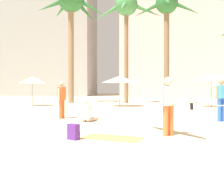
{
  "coord_description": "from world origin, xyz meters",
  "views": [
    {
      "loc": [
        0.41,
        -5.94,
        1.38
      ],
      "look_at": [
        -0.59,
        6.5,
        1.3
      ],
      "focal_mm": 42.94,
      "sensor_mm": 36.0,
      "label": 1
    }
  ],
  "objects_px": {
    "cafe_umbrella_0": "(120,79)",
    "cafe_umbrella_2": "(211,77)",
    "palm_tree_center": "(71,8)",
    "backpack": "(74,132)",
    "person_near_left": "(168,104)",
    "palm_tree_far_left": "(167,12)",
    "beach_towel": "(112,138)",
    "person_near_right": "(88,114)",
    "person_far_right": "(221,98)",
    "cafe_umbrella_1": "(32,80)",
    "palm_tree_right": "(126,11)",
    "person_mid_right": "(62,98)"
  },
  "relations": [
    {
      "from": "person_near_right",
      "to": "cafe_umbrella_0",
      "type": "bearing_deg",
      "value": 15.17
    },
    {
      "from": "cafe_umbrella_2",
      "to": "person_near_left",
      "type": "xyz_separation_m",
      "value": [
        -4.54,
        -11.73,
        -1.24
      ]
    },
    {
      "from": "cafe_umbrella_2",
      "to": "person_mid_right",
      "type": "bearing_deg",
      "value": -138.33
    },
    {
      "from": "palm_tree_far_left",
      "to": "cafe_umbrella_1",
      "type": "bearing_deg",
      "value": -159.75
    },
    {
      "from": "palm_tree_center",
      "to": "person_near_left",
      "type": "xyz_separation_m",
      "value": [
        6.74,
        -16.36,
        -7.84
      ]
    },
    {
      "from": "cafe_umbrella_0",
      "to": "person_mid_right",
      "type": "xyz_separation_m",
      "value": [
        -2.21,
        -8.02,
        -1.09
      ]
    },
    {
      "from": "person_near_right",
      "to": "person_far_right",
      "type": "height_order",
      "value": "person_far_right"
    },
    {
      "from": "palm_tree_far_left",
      "to": "cafe_umbrella_1",
      "type": "xyz_separation_m",
      "value": [
        -10.58,
        -3.9,
        -5.99
      ]
    },
    {
      "from": "palm_tree_center",
      "to": "person_near_left",
      "type": "bearing_deg",
      "value": -67.61
    },
    {
      "from": "cafe_umbrella_0",
      "to": "person_near_right",
      "type": "distance_m",
      "value": 9.22
    },
    {
      "from": "person_near_left",
      "to": "person_near_right",
      "type": "relative_size",
      "value": 2.54
    },
    {
      "from": "palm_tree_far_left",
      "to": "backpack",
      "type": "height_order",
      "value": "palm_tree_far_left"
    },
    {
      "from": "cafe_umbrella_2",
      "to": "beach_towel",
      "type": "xyz_separation_m",
      "value": [
        -6.12,
        -12.32,
        -2.15
      ]
    },
    {
      "from": "palm_tree_far_left",
      "to": "cafe_umbrella_2",
      "type": "distance_m",
      "value": 7.6
    },
    {
      "from": "palm_tree_center",
      "to": "beach_towel",
      "type": "xyz_separation_m",
      "value": [
        5.17,
        -16.95,
        -8.75
      ]
    },
    {
      "from": "palm_tree_center",
      "to": "person_near_right",
      "type": "relative_size",
      "value": 10.71
    },
    {
      "from": "palm_tree_center",
      "to": "backpack",
      "type": "xyz_separation_m",
      "value": [
        4.16,
        -17.25,
        -8.56
      ]
    },
    {
      "from": "person_far_right",
      "to": "person_near_right",
      "type": "bearing_deg",
      "value": 67.13
    },
    {
      "from": "backpack",
      "to": "person_near_right",
      "type": "distance_m",
      "value": 3.83
    },
    {
      "from": "person_far_right",
      "to": "person_mid_right",
      "type": "bearing_deg",
      "value": 57.78
    },
    {
      "from": "palm_tree_center",
      "to": "cafe_umbrella_2",
      "type": "xyz_separation_m",
      "value": [
        11.28,
        -4.63,
        -6.6
      ]
    },
    {
      "from": "cafe_umbrella_2",
      "to": "person_near_right",
      "type": "bearing_deg",
      "value": -130.1
    },
    {
      "from": "cafe_umbrella_0",
      "to": "person_near_right",
      "type": "height_order",
      "value": "cafe_umbrella_0"
    },
    {
      "from": "palm_tree_far_left",
      "to": "person_near_right",
      "type": "relative_size",
      "value": 9.8
    },
    {
      "from": "person_near_left",
      "to": "palm_tree_right",
      "type": "bearing_deg",
      "value": -30.61
    },
    {
      "from": "backpack",
      "to": "cafe_umbrella_0",
      "type": "bearing_deg",
      "value": 29.37
    },
    {
      "from": "person_near_left",
      "to": "person_far_right",
      "type": "bearing_deg",
      "value": -73.92
    },
    {
      "from": "cafe_umbrella_1",
      "to": "cafe_umbrella_2",
      "type": "xyz_separation_m",
      "value": [
        13.23,
        -0.21,
        0.18
      ]
    },
    {
      "from": "palm_tree_right",
      "to": "palm_tree_far_left",
      "type": "bearing_deg",
      "value": -2.73
    },
    {
      "from": "beach_towel",
      "to": "person_near_right",
      "type": "height_order",
      "value": "person_near_right"
    },
    {
      "from": "cafe_umbrella_0",
      "to": "cafe_umbrella_2",
      "type": "relative_size",
      "value": 1.09
    },
    {
      "from": "palm_tree_center",
      "to": "person_far_right",
      "type": "xyz_separation_m",
      "value": [
        9.32,
        -12.99,
        -7.8
      ]
    },
    {
      "from": "palm_tree_right",
      "to": "person_near_right",
      "type": "relative_size",
      "value": 9.8
    },
    {
      "from": "cafe_umbrella_1",
      "to": "person_near_left",
      "type": "relative_size",
      "value": 0.88
    },
    {
      "from": "palm_tree_center",
      "to": "person_mid_right",
      "type": "distance_m",
      "value": 14.91
    },
    {
      "from": "person_near_left",
      "to": "person_near_right",
      "type": "height_order",
      "value": "person_near_left"
    },
    {
      "from": "cafe_umbrella_2",
      "to": "palm_tree_center",
      "type": "bearing_deg",
      "value": 157.69
    },
    {
      "from": "person_near_left",
      "to": "cafe_umbrella_1",
      "type": "bearing_deg",
      "value": -0.4
    },
    {
      "from": "palm_tree_right",
      "to": "cafe_umbrella_0",
      "type": "relative_size",
      "value": 3.63
    },
    {
      "from": "palm_tree_center",
      "to": "person_near_left",
      "type": "height_order",
      "value": "palm_tree_center"
    },
    {
      "from": "palm_tree_center",
      "to": "backpack",
      "type": "relative_size",
      "value": 25.45
    },
    {
      "from": "person_near_right",
      "to": "palm_tree_center",
      "type": "bearing_deg",
      "value": 36.68
    },
    {
      "from": "backpack",
      "to": "cafe_umbrella_2",
      "type": "bearing_deg",
      "value": 2.46
    },
    {
      "from": "cafe_umbrella_0",
      "to": "cafe_umbrella_1",
      "type": "relative_size",
      "value": 1.21
    },
    {
      "from": "person_mid_right",
      "to": "person_near_right",
      "type": "bearing_deg",
      "value": 157.3
    },
    {
      "from": "palm_tree_far_left",
      "to": "person_near_left",
      "type": "height_order",
      "value": "palm_tree_far_left"
    },
    {
      "from": "person_far_right",
      "to": "cafe_umbrella_2",
      "type": "bearing_deg",
      "value": -40.69
    },
    {
      "from": "beach_towel",
      "to": "palm_tree_right",
      "type": "bearing_deg",
      "value": 90.22
    },
    {
      "from": "beach_towel",
      "to": "person_near_left",
      "type": "bearing_deg",
      "value": 20.54
    },
    {
      "from": "person_near_left",
      "to": "person_far_right",
      "type": "relative_size",
      "value": 1.45
    }
  ]
}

